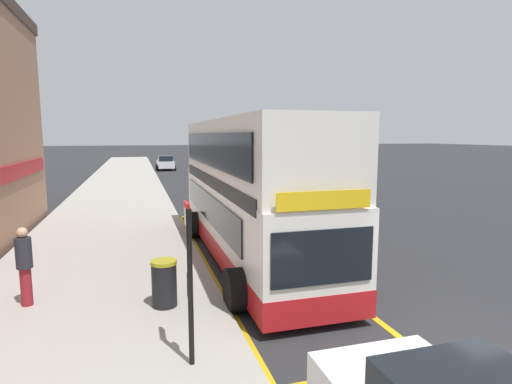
{
  "coord_description": "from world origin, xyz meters",
  "views": [
    {
      "loc": [
        -5.85,
        -5.7,
        3.94
      ],
      "look_at": [
        -1.96,
        7.72,
        2.01
      ],
      "focal_mm": 28.95,
      "sensor_mm": 36.0,
      "label": 1
    }
  ],
  "objects_px": {
    "double_decker_bus": "(248,194)",
    "pedestrian_waiting_near_sign": "(24,263)",
    "bus_stop_sign": "(189,271)",
    "litter_bin": "(164,283)",
    "parked_car_maroon_kerbside": "(266,171)",
    "parked_car_white_across": "(165,163)"
  },
  "relations": [
    {
      "from": "parked_car_maroon_kerbside",
      "to": "pedestrian_waiting_near_sign",
      "type": "height_order",
      "value": "pedestrian_waiting_near_sign"
    },
    {
      "from": "double_decker_bus",
      "to": "pedestrian_waiting_near_sign",
      "type": "xyz_separation_m",
      "value": [
        -5.87,
        -2.68,
        -0.94
      ]
    },
    {
      "from": "parked_car_maroon_kerbside",
      "to": "parked_car_white_across",
      "type": "xyz_separation_m",
      "value": [
        -7.73,
        13.51,
        0.0
      ]
    },
    {
      "from": "double_decker_bus",
      "to": "parked_car_maroon_kerbside",
      "type": "distance_m",
      "value": 23.14
    },
    {
      "from": "double_decker_bus",
      "to": "pedestrian_waiting_near_sign",
      "type": "bearing_deg",
      "value": -155.5
    },
    {
      "from": "double_decker_bus",
      "to": "pedestrian_waiting_near_sign",
      "type": "height_order",
      "value": "double_decker_bus"
    },
    {
      "from": "double_decker_bus",
      "to": "parked_car_maroon_kerbside",
      "type": "bearing_deg",
      "value": 71.01
    },
    {
      "from": "pedestrian_waiting_near_sign",
      "to": "double_decker_bus",
      "type": "bearing_deg",
      "value": 24.5
    },
    {
      "from": "double_decker_bus",
      "to": "parked_car_white_across",
      "type": "height_order",
      "value": "double_decker_bus"
    },
    {
      "from": "parked_car_maroon_kerbside",
      "to": "litter_bin",
      "type": "distance_m",
      "value": 27.47
    },
    {
      "from": "pedestrian_waiting_near_sign",
      "to": "bus_stop_sign",
      "type": "bearing_deg",
      "value": -46.04
    },
    {
      "from": "bus_stop_sign",
      "to": "litter_bin",
      "type": "bearing_deg",
      "value": 96.31
    },
    {
      "from": "double_decker_bus",
      "to": "pedestrian_waiting_near_sign",
      "type": "distance_m",
      "value": 6.52
    },
    {
      "from": "pedestrian_waiting_near_sign",
      "to": "litter_bin",
      "type": "height_order",
      "value": "pedestrian_waiting_near_sign"
    },
    {
      "from": "parked_car_maroon_kerbside",
      "to": "parked_car_white_across",
      "type": "distance_m",
      "value": 15.56
    },
    {
      "from": "double_decker_bus",
      "to": "parked_car_maroon_kerbside",
      "type": "height_order",
      "value": "double_decker_bus"
    },
    {
      "from": "double_decker_bus",
      "to": "litter_bin",
      "type": "height_order",
      "value": "double_decker_bus"
    },
    {
      "from": "parked_car_maroon_kerbside",
      "to": "litter_bin",
      "type": "relative_size",
      "value": 4.0
    },
    {
      "from": "double_decker_bus",
      "to": "bus_stop_sign",
      "type": "height_order",
      "value": "double_decker_bus"
    },
    {
      "from": "double_decker_bus",
      "to": "pedestrian_waiting_near_sign",
      "type": "relative_size",
      "value": 6.24
    },
    {
      "from": "bus_stop_sign",
      "to": "litter_bin",
      "type": "distance_m",
      "value": 2.7
    },
    {
      "from": "parked_car_white_across",
      "to": "pedestrian_waiting_near_sign",
      "type": "relative_size",
      "value": 2.34
    }
  ]
}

